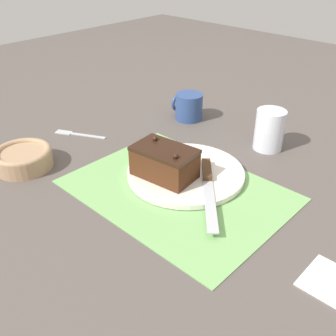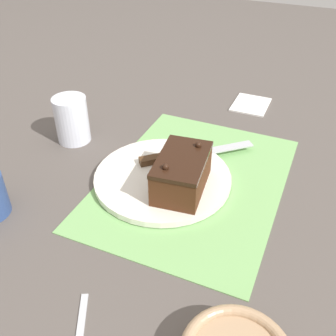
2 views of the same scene
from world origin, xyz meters
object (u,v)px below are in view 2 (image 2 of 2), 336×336
chocolate_cake (182,173)px  serving_knife (178,156)px  drinking_glass (72,120)px  cake_plate (163,178)px

chocolate_cake → serving_knife: chocolate_cake is taller
serving_knife → drinking_glass: bearing=-130.6°
cake_plate → drinking_glass: bearing=-104.1°
chocolate_cake → serving_knife: bearing=-154.3°
cake_plate → drinking_glass: size_ratio=2.57×
drinking_glass → chocolate_cake: bearing=74.4°
chocolate_cake → drinking_glass: 0.31m
serving_knife → cake_plate: bearing=-46.2°
cake_plate → drinking_glass: drinking_glass is taller
chocolate_cake → drinking_glass: size_ratio=1.40×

